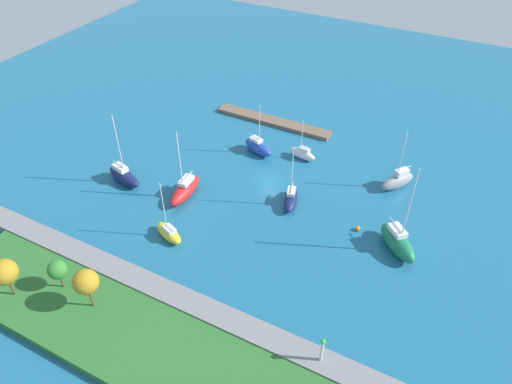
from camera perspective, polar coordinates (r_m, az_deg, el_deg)
The scene contains 17 objects.
water at distance 79.94m, azimuth 1.70°, elevation 1.22°, with size 160.00×160.00×0.00m, color #1E668C.
pier_dock at distance 95.54m, azimuth 2.03°, elevation 8.46°, with size 23.81×2.81×0.75m, color brown.
breakwater at distance 62.70m, azimuth -9.88°, elevation -12.27°, with size 69.59×3.23×1.40m, color gray.
shoreline_park at distance 59.95m, azimuth -13.72°, elevation -16.64°, with size 56.84×12.62×1.20m, color #2D6B2D.
harbor_beacon at distance 54.59m, azimuth 7.92°, elevation -18.09°, with size 0.56×0.56×3.73m.
park_tree_center at distance 64.74m, azimuth -22.71°, elevation -8.59°, with size 2.47×2.47×4.42m.
park_tree_mideast at distance 60.36m, azimuth -19.73°, elevation -10.11°, with size 3.13×3.13×6.00m.
park_tree_west at distance 65.87m, azimuth -27.95°, elevation -8.49°, with size 3.31×3.31×5.74m.
sailboat_navy_far_north at distance 82.08m, azimuth -15.56°, elevation 1.88°, with size 7.66×3.98×12.99m.
sailboat_blue_along_channel at distance 86.19m, azimuth 0.24°, elevation 5.42°, with size 6.73×4.12×9.82m.
sailboat_gray_mid_basin at distance 81.27m, azimuth 16.62°, elevation 1.32°, with size 5.18×6.45×10.90m.
sailboat_green_lone_north at distance 70.03m, azimuth 16.60°, elevation -5.73°, with size 7.51×7.37×14.67m.
sailboat_yellow_far_south at distance 70.45m, azimuth -10.42°, elevation -4.80°, with size 5.89×3.84×9.95m.
sailboat_red_by_breakwater at distance 77.05m, azimuth -8.51°, elevation 0.29°, with size 3.02×8.14×12.38m.
sailboat_white_lone_south at distance 85.24m, azimuth 5.55°, elevation 4.60°, with size 5.38×2.32×7.87m.
sailboat_navy_center_basin at distance 74.99m, azimuth 4.18°, elevation -0.83°, with size 3.71×6.36×10.38m.
mooring_buoy_orange at distance 72.36m, azimuth 12.08°, elevation -4.30°, with size 0.75×0.75×0.75m, color orange.
Camera 1 is at (-27.09, 56.92, 49.16)m, focal length 33.40 mm.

